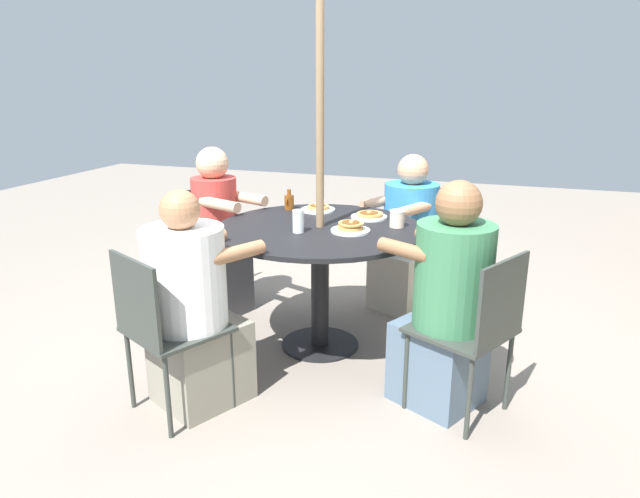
{
  "coord_description": "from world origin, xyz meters",
  "views": [
    {
      "loc": [
        3.06,
        1.02,
        1.62
      ],
      "look_at": [
        0.0,
        0.0,
        0.63
      ],
      "focal_mm": 32.0,
      "sensor_mm": 36.0,
      "label": 1
    }
  ],
  "objects_px": {
    "syrup_bottle": "(289,202)",
    "coffee_cup": "(397,219)",
    "pancake_plate_a": "(350,228)",
    "patio_chair_east": "(476,325)",
    "diner_west": "(219,237)",
    "patio_chair_south": "(421,237)",
    "patio_chair_west": "(203,241)",
    "diner_south": "(407,241)",
    "patio_chair_north": "(162,324)",
    "drinking_glass_a": "(298,221)",
    "pancake_plate_c": "(369,216)",
    "pancake_plate_b": "(318,209)",
    "diner_east": "(446,308)",
    "patio_table": "(320,247)",
    "diner_north": "(193,312)"
  },
  "relations": [
    {
      "from": "patio_chair_north",
      "to": "diner_north",
      "type": "distance_m",
      "value": 0.17
    },
    {
      "from": "diner_north",
      "to": "diner_south",
      "type": "xyz_separation_m",
      "value": [
        -1.6,
        0.78,
        -0.0
      ]
    },
    {
      "from": "pancake_plate_b",
      "to": "pancake_plate_a",
      "type": "bearing_deg",
      "value": 38.08
    },
    {
      "from": "diner_east",
      "to": "patio_chair_west",
      "type": "height_order",
      "value": "diner_east"
    },
    {
      "from": "patio_chair_west",
      "to": "coffee_cup",
      "type": "bearing_deg",
      "value": 101.07
    },
    {
      "from": "patio_table",
      "to": "diner_east",
      "type": "distance_m",
      "value": 0.9
    },
    {
      "from": "patio_chair_west",
      "to": "pancake_plate_a",
      "type": "bearing_deg",
      "value": 90.94
    },
    {
      "from": "pancake_plate_c",
      "to": "coffee_cup",
      "type": "relative_size",
      "value": 2.27
    },
    {
      "from": "patio_chair_south",
      "to": "diner_west",
      "type": "relative_size",
      "value": 0.72
    },
    {
      "from": "patio_chair_south",
      "to": "diner_west",
      "type": "bearing_deg",
      "value": 52.11
    },
    {
      "from": "patio_table",
      "to": "patio_chair_west",
      "type": "bearing_deg",
      "value": -110.01
    },
    {
      "from": "pancake_plate_a",
      "to": "coffee_cup",
      "type": "distance_m",
      "value": 0.3
    },
    {
      "from": "patio_chair_south",
      "to": "pancake_plate_c",
      "type": "xyz_separation_m",
      "value": [
        0.66,
        -0.23,
        0.29
      ]
    },
    {
      "from": "pancake_plate_c",
      "to": "syrup_bottle",
      "type": "bearing_deg",
      "value": -96.49
    },
    {
      "from": "pancake_plate_a",
      "to": "patio_chair_east",
      "type": "bearing_deg",
      "value": 59.37
    },
    {
      "from": "pancake_plate_b",
      "to": "diner_south",
      "type": "bearing_deg",
      "value": 128.84
    },
    {
      "from": "diner_north",
      "to": "diner_west",
      "type": "bearing_deg",
      "value": 138.45
    },
    {
      "from": "patio_chair_west",
      "to": "diner_west",
      "type": "height_order",
      "value": "diner_west"
    },
    {
      "from": "diner_south",
      "to": "syrup_bottle",
      "type": "height_order",
      "value": "diner_south"
    },
    {
      "from": "pancake_plate_a",
      "to": "pancake_plate_c",
      "type": "distance_m",
      "value": 0.35
    },
    {
      "from": "patio_table",
      "to": "coffee_cup",
      "type": "xyz_separation_m",
      "value": [
        -0.14,
        0.43,
        0.18
      ]
    },
    {
      "from": "pancake_plate_b",
      "to": "coffee_cup",
      "type": "xyz_separation_m",
      "value": [
        0.24,
        0.57,
        0.04
      ]
    },
    {
      "from": "pancake_plate_c",
      "to": "diner_north",
      "type": "bearing_deg",
      "value": -29.61
    },
    {
      "from": "patio_table",
      "to": "diner_north",
      "type": "relative_size",
      "value": 1.1
    },
    {
      "from": "pancake_plate_b",
      "to": "pancake_plate_c",
      "type": "height_order",
      "value": "pancake_plate_b"
    },
    {
      "from": "patio_chair_west",
      "to": "pancake_plate_a",
      "type": "xyz_separation_m",
      "value": [
        0.41,
        1.2,
        0.3
      ]
    },
    {
      "from": "patio_chair_west",
      "to": "pancake_plate_b",
      "type": "relative_size",
      "value": 3.75
    },
    {
      "from": "patio_chair_west",
      "to": "drinking_glass_a",
      "type": "distance_m",
      "value": 1.11
    },
    {
      "from": "patio_chair_north",
      "to": "diner_south",
      "type": "relative_size",
      "value": 0.76
    },
    {
      "from": "patio_chair_east",
      "to": "pancake_plate_c",
      "type": "relative_size",
      "value": 3.75
    },
    {
      "from": "syrup_bottle",
      "to": "coffee_cup",
      "type": "relative_size",
      "value": 1.36
    },
    {
      "from": "diner_south",
      "to": "pancake_plate_b",
      "type": "bearing_deg",
      "value": 64.26
    },
    {
      "from": "patio_table",
      "to": "pancake_plate_b",
      "type": "relative_size",
      "value": 5.49
    },
    {
      "from": "diner_west",
      "to": "pancake_plate_b",
      "type": "bearing_deg",
      "value": 116.25
    },
    {
      "from": "diner_north",
      "to": "pancake_plate_b",
      "type": "distance_m",
      "value": 1.24
    },
    {
      "from": "patio_chair_south",
      "to": "patio_chair_west",
      "type": "bearing_deg",
      "value": 47.71
    },
    {
      "from": "diner_west",
      "to": "coffee_cup",
      "type": "distance_m",
      "value": 1.31
    },
    {
      "from": "diner_east",
      "to": "syrup_bottle",
      "type": "relative_size",
      "value": 8.64
    },
    {
      "from": "diner_south",
      "to": "pancake_plate_a",
      "type": "distance_m",
      "value": 0.92
    },
    {
      "from": "diner_north",
      "to": "patio_chair_east",
      "type": "xyz_separation_m",
      "value": [
        -0.31,
        1.34,
        -0.01
      ]
    },
    {
      "from": "patio_chair_north",
      "to": "drinking_glass_a",
      "type": "height_order",
      "value": "drinking_glass_a"
    },
    {
      "from": "patio_chair_east",
      "to": "diner_east",
      "type": "xyz_separation_m",
      "value": [
        -0.08,
        -0.15,
        0.04
      ]
    },
    {
      "from": "diner_east",
      "to": "coffee_cup",
      "type": "relative_size",
      "value": 11.76
    },
    {
      "from": "coffee_cup",
      "to": "drinking_glass_a",
      "type": "xyz_separation_m",
      "value": [
        0.29,
        -0.5,
        0.01
      ]
    },
    {
      "from": "pancake_plate_c",
      "to": "diner_south",
      "type": "bearing_deg",
      "value": 162.64
    },
    {
      "from": "coffee_cup",
      "to": "drinking_glass_a",
      "type": "height_order",
      "value": "drinking_glass_a"
    },
    {
      "from": "pancake_plate_b",
      "to": "syrup_bottle",
      "type": "bearing_deg",
      "value": -82.96
    },
    {
      "from": "diner_south",
      "to": "drinking_glass_a",
      "type": "bearing_deg",
      "value": 89.85
    },
    {
      "from": "patio_chair_east",
      "to": "coffee_cup",
      "type": "xyz_separation_m",
      "value": [
        -0.63,
        -0.51,
        0.33
      ]
    },
    {
      "from": "diner_north",
      "to": "patio_chair_west",
      "type": "relative_size",
      "value": 1.33
    }
  ]
}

